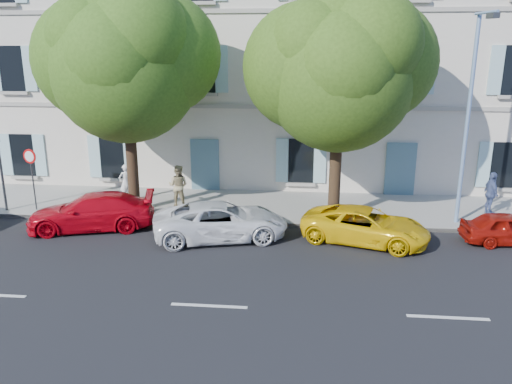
# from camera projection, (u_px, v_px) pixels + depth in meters

# --- Properties ---
(ground) EXTENTS (90.00, 90.00, 0.00)m
(ground) POSITION_uv_depth(u_px,v_px,m) (232.00, 248.00, 16.74)
(ground) COLOR black
(sidewalk) EXTENTS (36.00, 4.50, 0.15)m
(sidewalk) POSITION_uv_depth(u_px,v_px,m) (247.00, 206.00, 20.98)
(sidewalk) COLOR #A09E96
(sidewalk) RESTS_ON ground
(kerb) EXTENTS (36.00, 0.16, 0.16)m
(kerb) POSITION_uv_depth(u_px,v_px,m) (240.00, 223.00, 18.90)
(kerb) COLOR #9E998E
(kerb) RESTS_ON ground
(building) EXTENTS (28.00, 7.00, 12.00)m
(building) POSITION_uv_depth(u_px,v_px,m) (260.00, 59.00, 24.87)
(building) COLOR beige
(building) RESTS_ON ground
(car_red_coupe) EXTENTS (4.87, 2.92, 1.32)m
(car_red_coupe) POSITION_uv_depth(u_px,v_px,m) (92.00, 212.00, 18.36)
(car_red_coupe) COLOR #BC0513
(car_red_coupe) RESTS_ON ground
(car_white_coupe) EXTENTS (5.05, 3.25, 1.30)m
(car_white_coupe) POSITION_uv_depth(u_px,v_px,m) (221.00, 221.00, 17.40)
(car_white_coupe) COLOR white
(car_white_coupe) RESTS_ON ground
(car_yellow_supercar) EXTENTS (4.70, 3.14, 1.20)m
(car_yellow_supercar) POSITION_uv_depth(u_px,v_px,m) (365.00, 226.00, 17.09)
(car_yellow_supercar) COLOR yellow
(car_yellow_supercar) RESTS_ON ground
(car_red_hatchback) EXTENTS (3.27, 1.52, 1.08)m
(car_red_hatchback) POSITION_uv_depth(u_px,v_px,m) (510.00, 228.00, 16.97)
(car_red_hatchback) COLOR #971109
(car_red_hatchback) RESTS_ON ground
(tree_left) EXTENTS (5.60, 5.60, 8.67)m
(tree_left) POSITION_uv_depth(u_px,v_px,m) (126.00, 69.00, 18.63)
(tree_left) COLOR #3A2819
(tree_left) RESTS_ON sidewalk
(tree_right) EXTENTS (5.40, 5.40, 8.32)m
(tree_right) POSITION_uv_depth(u_px,v_px,m) (339.00, 77.00, 17.67)
(tree_right) COLOR #3A2819
(tree_right) RESTS_ON sidewalk
(road_sign) EXTENTS (0.57, 0.15, 2.50)m
(road_sign) POSITION_uv_depth(u_px,v_px,m) (31.00, 166.00, 19.80)
(road_sign) COLOR #383A3D
(road_sign) RESTS_ON sidewalk
(street_lamp) EXTENTS (0.38, 1.60, 7.47)m
(street_lamp) POSITION_uv_depth(u_px,v_px,m) (470.00, 110.00, 17.53)
(street_lamp) COLOR #7293BF
(street_lamp) RESTS_ON sidewalk
(pedestrian_a) EXTENTS (0.70, 0.67, 1.61)m
(pedestrian_a) POSITION_uv_depth(u_px,v_px,m) (126.00, 183.00, 21.22)
(pedestrian_a) COLOR white
(pedestrian_a) RESTS_ON sidewalk
(pedestrian_b) EXTENTS (0.91, 0.75, 1.73)m
(pedestrian_b) POSITION_uv_depth(u_px,v_px,m) (178.00, 186.00, 20.56)
(pedestrian_b) COLOR tan
(pedestrian_b) RESTS_ON sidewalk
(pedestrian_c) EXTENTS (0.52, 1.03, 1.70)m
(pedestrian_c) POSITION_uv_depth(u_px,v_px,m) (491.00, 193.00, 19.50)
(pedestrian_c) COLOR #4B5B8A
(pedestrian_c) RESTS_ON sidewalk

